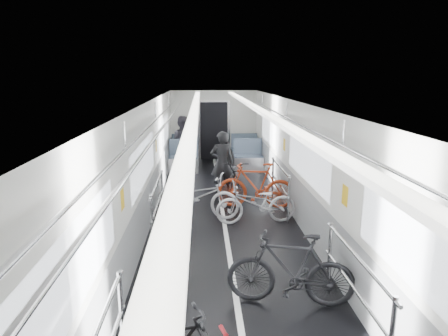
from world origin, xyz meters
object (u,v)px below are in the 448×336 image
object	(u,v)px
person_seated	(182,142)
person_standing	(222,163)
bike_right_far	(256,185)
bike_right_near	(290,269)
bike_left_far	(198,196)
bike_right_mid	(256,203)
bike_aisle	(234,177)

from	to	relation	value
person_seated	person_standing	bearing A→B (deg)	123.18
person_seated	bike_right_far	bearing A→B (deg)	126.51
bike_right_near	person_standing	size ratio (longest dim) A/B	1.03
bike_left_far	bike_right_mid	bearing A→B (deg)	-94.09
bike_right_near	bike_right_far	bearing A→B (deg)	-169.90
bike_right_mid	bike_right_far	distance (m)	0.97
bike_aisle	bike_left_far	bearing A→B (deg)	-120.52
bike_aisle	person_seated	xyz separation A→B (m)	(-1.41, 3.06, 0.38)
bike_right_near	bike_right_mid	bearing A→B (deg)	-167.86
bike_right_mid	person_seated	size ratio (longest dim) A/B	0.97
bike_left_far	bike_right_near	distance (m)	3.58
bike_right_far	person_seated	bearing A→B (deg)	-146.49
bike_right_far	bike_left_far	bearing A→B (deg)	-58.52
bike_right_far	bike_aisle	size ratio (longest dim) A/B	0.99
person_standing	bike_right_near	bearing A→B (deg)	92.01
bike_right_mid	bike_aisle	distance (m)	2.00
bike_aisle	person_standing	size ratio (longest dim) A/B	1.10
bike_left_far	bike_right_far	bearing A→B (deg)	-51.58
bike_aisle	bike_right_near	bearing A→B (deg)	-86.75
bike_left_far	person_standing	distance (m)	1.78
bike_right_near	bike_aisle	world-z (taller)	bike_right_near
bike_right_near	person_seated	size ratio (longest dim) A/B	0.98
bike_left_far	person_standing	bearing A→B (deg)	-3.52
person_seated	bike_right_mid	bearing A→B (deg)	121.07
bike_right_far	person_seated	size ratio (longest dim) A/B	1.03
bike_left_far	bike_aisle	size ratio (longest dim) A/B	1.02
bike_left_far	bike_aisle	bearing A→B (deg)	-13.49
bike_left_far	bike_right_mid	size ratio (longest dim) A/B	1.09
bike_left_far	person_standing	size ratio (longest dim) A/B	1.12
bike_right_near	bike_right_mid	xyz separation A→B (m)	(-0.05, 2.92, -0.07)
bike_right_near	bike_aisle	size ratio (longest dim) A/B	0.94
bike_right_near	person_standing	bearing A→B (deg)	-161.66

